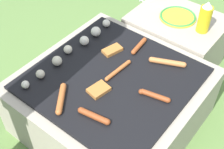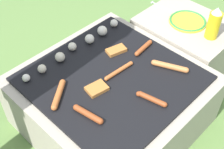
% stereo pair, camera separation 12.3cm
% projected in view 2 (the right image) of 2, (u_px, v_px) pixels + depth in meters
% --- Properties ---
extents(ground_plane, '(14.00, 14.00, 0.00)m').
position_uv_depth(ground_plane, '(112.00, 120.00, 1.91)').
color(ground_plane, '#608442').
extents(grill, '(0.90, 0.90, 0.37)m').
position_uv_depth(grill, '(112.00, 100.00, 1.78)').
color(grill, '#A89E8C').
rests_on(grill, ground_plane).
extents(side_ledge, '(0.46, 0.59, 0.37)m').
position_uv_depth(side_ledge, '(184.00, 45.00, 2.12)').
color(side_ledge, '#A89E8C').
rests_on(side_ledge, ground_plane).
extents(sausage_mid_right, '(0.05, 0.17, 0.03)m').
position_uv_depth(sausage_mid_right, '(88.00, 114.00, 1.45)').
color(sausage_mid_right, '#93421E').
rests_on(sausage_mid_right, grill).
extents(sausage_front_left, '(0.06, 0.16, 0.03)m').
position_uv_depth(sausage_front_left, '(152.00, 99.00, 1.52)').
color(sausage_front_left, '#93421E').
rests_on(sausage_front_left, grill).
extents(sausage_front_center, '(0.10, 0.19, 0.03)m').
position_uv_depth(sausage_front_center, '(170.00, 66.00, 1.68)').
color(sausage_front_center, '#C6753D').
rests_on(sausage_front_center, grill).
extents(sausage_mid_left, '(0.16, 0.13, 0.03)m').
position_uv_depth(sausage_mid_left, '(59.00, 94.00, 1.54)').
color(sausage_mid_left, '#B7602D').
rests_on(sausage_mid_left, grill).
extents(sausage_back_center, '(0.20, 0.04, 0.02)m').
position_uv_depth(sausage_back_center, '(119.00, 71.00, 1.66)').
color(sausage_back_center, '#B7602D').
rests_on(sausage_back_center, grill).
extents(sausage_back_right, '(0.16, 0.04, 0.03)m').
position_uv_depth(sausage_back_right, '(144.00, 48.00, 1.79)').
color(sausage_back_right, '#A34C23').
rests_on(sausage_back_right, grill).
extents(bread_slice_right, '(0.12, 0.09, 0.02)m').
position_uv_depth(bread_slice_right, '(116.00, 50.00, 1.79)').
color(bread_slice_right, '#B27033').
rests_on(bread_slice_right, grill).
extents(bread_slice_left, '(0.12, 0.09, 0.02)m').
position_uv_depth(bread_slice_left, '(97.00, 88.00, 1.57)').
color(bread_slice_left, '#B27033').
rests_on(bread_slice_left, grill).
extents(mushroom_row, '(0.71, 0.08, 0.06)m').
position_uv_depth(mushroom_row, '(80.00, 44.00, 1.80)').
color(mushroom_row, silver).
rests_on(mushroom_row, grill).
extents(plate_colorful, '(0.24, 0.24, 0.02)m').
position_uv_depth(plate_colorful, '(188.00, 21.00, 1.99)').
color(plate_colorful, yellow).
rests_on(plate_colorful, side_ledge).
extents(condiment_bottle, '(0.08, 0.08, 0.21)m').
position_uv_depth(condiment_bottle, '(214.00, 24.00, 1.82)').
color(condiment_bottle, gold).
rests_on(condiment_bottle, side_ledge).
extents(fork_utensil, '(0.03, 0.22, 0.01)m').
position_uv_depth(fork_utensil, '(164.00, 7.00, 2.11)').
color(fork_utensil, silver).
rests_on(fork_utensil, side_ledge).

